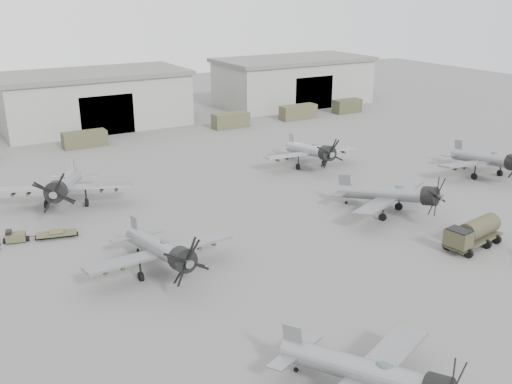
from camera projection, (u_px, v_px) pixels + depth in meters
ground at (333, 292)px, 41.45m from camera, size 220.00×220.00×0.00m
hangar_center at (94, 99)px, 90.36m from camera, size 29.00×14.80×8.70m
hangar_right at (293, 81)px, 108.45m from camera, size 29.00×14.80×8.70m
support_truck_3 at (85, 139)px, 79.40m from camera, size 5.99×2.20×2.19m
support_truck_5 at (231, 120)px, 90.35m from camera, size 5.92×2.20×2.39m
support_truck_6 at (298, 112)px, 96.50m from camera, size 6.47×2.20×2.39m
support_truck_7 at (347, 106)px, 101.53m from camera, size 5.15×2.20×2.36m
aircraft_near_1 at (374, 375)px, 29.33m from camera, size 11.16×10.09×4.52m
aircraft_mid_1 at (162, 250)px, 43.21m from camera, size 11.83×10.64×4.72m
aircraft_mid_2 at (394, 194)px, 54.83m from camera, size 11.79×10.65×4.78m
aircraft_mid_3 at (490, 159)px, 65.83m from camera, size 12.44×11.20×4.94m
aircraft_far_0 at (64, 185)px, 56.72m from camera, size 12.94×11.71×5.26m
aircraft_far_1 at (312, 151)px, 69.53m from camera, size 12.11×10.90×4.81m
fuel_tanker at (473, 232)px, 48.32m from camera, size 6.41×3.50×2.38m
tug_trailer at (32, 236)px, 49.84m from camera, size 5.93×2.49×1.18m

